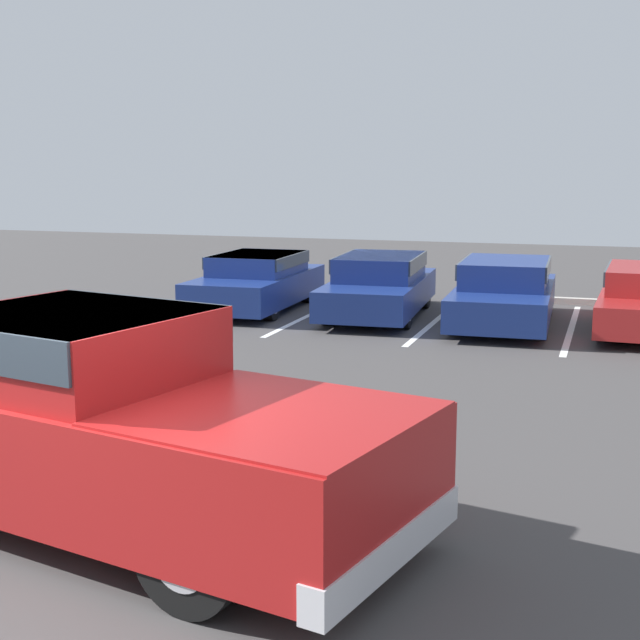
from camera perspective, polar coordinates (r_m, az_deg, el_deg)
The scene contains 10 objects.
ground_plane at distance 7.50m, azimuth -15.30°, elevation -14.63°, with size 60.00×60.00×0.00m, color #423F3F.
stall_stripe_a at distance 19.55m, azimuth -7.78°, elevation 0.79°, with size 0.12×5.46×0.01m, color white.
stall_stripe_b at distance 18.55m, azimuth -0.52°, elevation 0.40°, with size 0.12×5.46×0.01m, color white.
stall_stripe_c at distance 17.89m, azimuth 7.41°, elevation -0.04°, with size 0.12×5.46×0.01m, color white.
stall_stripe_d at distance 17.59m, azimuth 15.79°, elevation -0.51°, with size 0.12×5.46×0.01m, color white.
pickup_truck at distance 7.93m, azimuth -13.94°, elevation -6.19°, with size 6.09×3.29×1.83m.
parked_sedan_a at distance 19.16m, azimuth -4.04°, elevation 2.58°, with size 1.89×4.31×1.19m.
parked_sedan_b at distance 18.28m, azimuth 3.83°, elevation 2.34°, with size 2.03×4.56×1.25m.
parked_sedan_c at distance 17.61m, azimuth 11.73°, elevation 1.87°, with size 1.96×4.60×1.26m.
wheel_stop_curb at distance 20.63m, azimuth 15.95°, elevation 1.17°, with size 1.95×0.20×0.14m, color #B7B2A8.
Camera 1 is at (3.89, -5.62, 3.07)m, focal length 50.00 mm.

